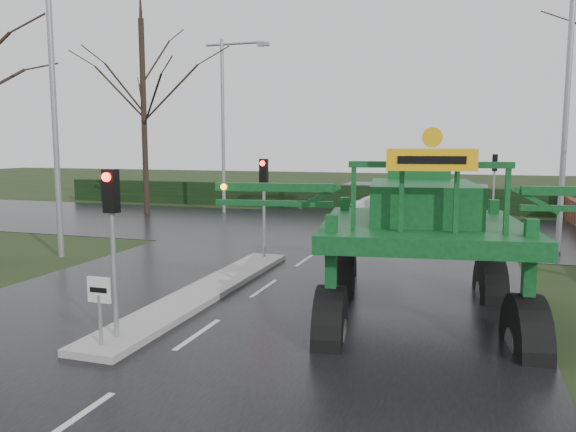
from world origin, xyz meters
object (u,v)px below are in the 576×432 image
(traffic_signal_far, at_px, (494,173))
(white_sedan, at_px, (388,221))
(keep_left_sign, at_px, (99,300))
(traffic_signal_near, at_px, (112,217))
(street_light_right, at_px, (558,88))
(crop_sprayer, at_px, (333,214))
(traffic_signal_mid, at_px, (264,187))
(street_light_left_near, at_px, (60,86))
(street_light_left_far, at_px, (228,110))

(traffic_signal_far, height_order, white_sedan, traffic_signal_far)
(keep_left_sign, xyz_separation_m, white_sedan, (2.58, 20.86, -1.06))
(traffic_signal_far, bearing_deg, traffic_signal_near, 69.64)
(traffic_signal_near, bearing_deg, street_light_right, 53.87)
(street_light_right, bearing_deg, traffic_signal_far, 101.95)
(traffic_signal_far, distance_m, street_light_right, 8.86)
(white_sedan, bearing_deg, crop_sprayer, 173.94)
(traffic_signal_mid, height_order, street_light_right, street_light_right)
(street_light_left_near, bearing_deg, street_light_right, 20.11)
(keep_left_sign, height_order, white_sedan, keep_left_sign)
(traffic_signal_near, xyz_separation_m, white_sedan, (2.58, 20.37, -2.59))
(traffic_signal_mid, distance_m, street_light_right, 11.05)
(traffic_signal_mid, xyz_separation_m, crop_sprayer, (3.95, -6.46, -0.03))
(traffic_signal_far, xyz_separation_m, street_light_right, (1.69, -8.01, 3.40))
(keep_left_sign, relative_size, traffic_signal_near, 0.38)
(traffic_signal_far, bearing_deg, crop_sprayer, 78.52)
(traffic_signal_far, bearing_deg, keep_left_sign, 70.07)
(traffic_signal_near, height_order, crop_sprayer, crop_sprayer)
(keep_left_sign, relative_size, white_sedan, 0.34)
(keep_left_sign, xyz_separation_m, crop_sprayer, (3.95, 2.54, 1.50))
(keep_left_sign, relative_size, traffic_signal_mid, 0.38)
(street_light_right, distance_m, white_sedan, 11.74)
(traffic_signal_mid, relative_size, street_light_left_near, 0.35)
(street_light_left_far, distance_m, white_sedan, 11.22)
(keep_left_sign, bearing_deg, street_light_left_near, 132.59)
(crop_sprayer, relative_size, white_sedan, 2.42)
(traffic_signal_near, bearing_deg, traffic_signal_mid, 90.00)
(traffic_signal_far, relative_size, street_light_left_far, 0.35)
(keep_left_sign, distance_m, crop_sprayer, 4.93)
(crop_sprayer, distance_m, white_sedan, 18.55)
(crop_sprayer, bearing_deg, traffic_signal_far, 70.34)
(street_light_left_near, relative_size, street_light_right, 1.00)
(traffic_signal_mid, distance_m, white_sedan, 12.42)
(traffic_signal_near, distance_m, street_light_left_far, 22.37)
(street_light_left_near, height_order, street_light_left_far, same)
(street_light_left_far, relative_size, crop_sprayer, 1.04)
(street_light_right, bearing_deg, white_sedan, 133.23)
(keep_left_sign, height_order, crop_sprayer, crop_sprayer)
(traffic_signal_mid, xyz_separation_m, street_light_right, (9.49, 4.51, 3.40))
(keep_left_sign, height_order, street_light_left_near, street_light_left_near)
(street_light_left_near, xyz_separation_m, white_sedan, (9.47, 13.36, -5.99))
(traffic_signal_far, distance_m, crop_sprayer, 19.36)
(traffic_signal_mid, xyz_separation_m, traffic_signal_far, (7.80, 12.52, 0.00))
(traffic_signal_near, distance_m, street_light_left_near, 10.40)
(keep_left_sign, bearing_deg, street_light_right, 54.88)
(street_light_left_far, bearing_deg, street_light_left_near, -90.00)
(keep_left_sign, bearing_deg, traffic_signal_mid, 90.00)
(traffic_signal_near, relative_size, white_sedan, 0.89)
(traffic_signal_mid, height_order, white_sedan, traffic_signal_mid)
(street_light_left_far, bearing_deg, white_sedan, -3.86)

